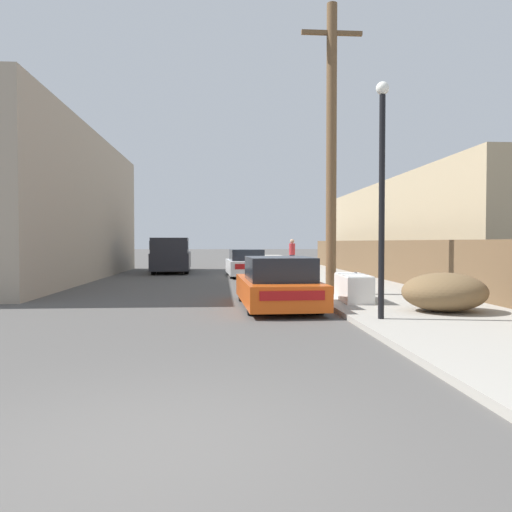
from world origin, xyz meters
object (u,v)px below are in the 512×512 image
at_px(street_lamp, 382,182).
at_px(brush_pile, 444,292).
at_px(pickup_truck, 171,256).
at_px(parked_sports_car_red, 278,285).
at_px(discarded_fridge, 353,288).
at_px(car_parked_mid, 246,264).
at_px(pedestrian, 292,254).
at_px(utility_pole, 331,146).

xyz_separation_m(street_lamp, brush_pile, (1.74, 0.93, -2.31)).
bearing_deg(pickup_truck, parked_sports_car_red, 103.39).
distance_m(discarded_fridge, car_parked_mid, 11.22).
relative_size(car_parked_mid, pedestrian, 2.49).
relative_size(discarded_fridge, pedestrian, 1.08).
height_order(car_parked_mid, pedestrian, pedestrian).
bearing_deg(parked_sports_car_red, pedestrian, 78.45).
bearing_deg(pedestrian, utility_pole, -93.20).
bearing_deg(pickup_truck, street_lamp, 106.42).
distance_m(car_parked_mid, street_lamp, 14.35).
height_order(parked_sports_car_red, pedestrian, pedestrian).
relative_size(car_parked_mid, utility_pole, 0.50).
height_order(utility_pole, pedestrian, utility_pole).
bearing_deg(brush_pile, utility_pole, 113.52).
xyz_separation_m(car_parked_mid, pedestrian, (2.82, 4.14, 0.38)).
distance_m(parked_sports_car_red, car_parked_mid, 11.29).
distance_m(pickup_truck, pedestrian, 6.74).
bearing_deg(car_parked_mid, parked_sports_car_red, -91.29).
bearing_deg(parked_sports_car_red, pickup_truck, 103.70).
xyz_separation_m(discarded_fridge, pickup_truck, (-6.14, 14.24, 0.46)).
bearing_deg(street_lamp, utility_pole, 89.42).
xyz_separation_m(pickup_truck, pedestrian, (6.68, 0.88, 0.06)).
relative_size(parked_sports_car_red, pickup_truck, 0.78).
relative_size(utility_pole, street_lamp, 1.80).
bearing_deg(street_lamp, pickup_truck, 108.82).
height_order(brush_pile, pedestrian, pedestrian).
relative_size(street_lamp, brush_pile, 2.51).
xyz_separation_m(utility_pole, street_lamp, (-0.05, -4.82, -1.63)).
height_order(parked_sports_car_red, car_parked_mid, car_parked_mid).
relative_size(street_lamp, pedestrian, 2.78).
distance_m(parked_sports_car_red, pedestrian, 15.65).
relative_size(parked_sports_car_red, brush_pile, 2.35).
bearing_deg(car_parked_mid, brush_pile, -76.49).
height_order(discarded_fridge, brush_pile, brush_pile).
bearing_deg(street_lamp, parked_sports_car_red, 123.03).
height_order(parked_sports_car_red, utility_pole, utility_pole).
bearing_deg(brush_pile, pickup_truck, 115.02).
relative_size(discarded_fridge, car_parked_mid, 0.43).
bearing_deg(pickup_truck, car_parked_mid, 137.47).
height_order(utility_pole, brush_pile, utility_pole).
xyz_separation_m(pickup_truck, brush_pile, (7.63, -16.35, -0.38)).
xyz_separation_m(discarded_fridge, pedestrian, (0.54, 15.12, 0.53)).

